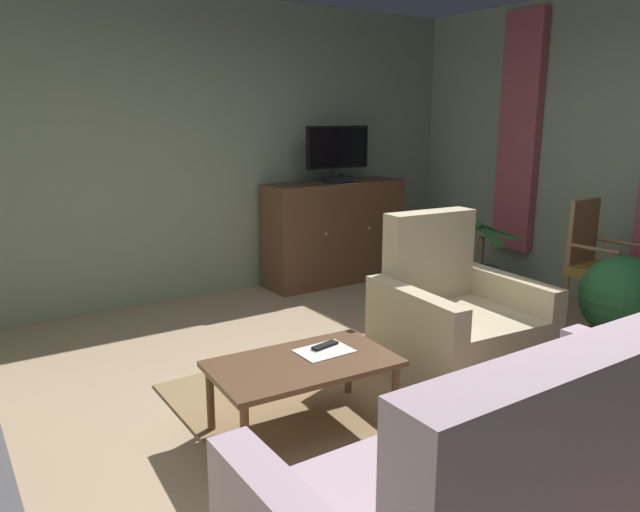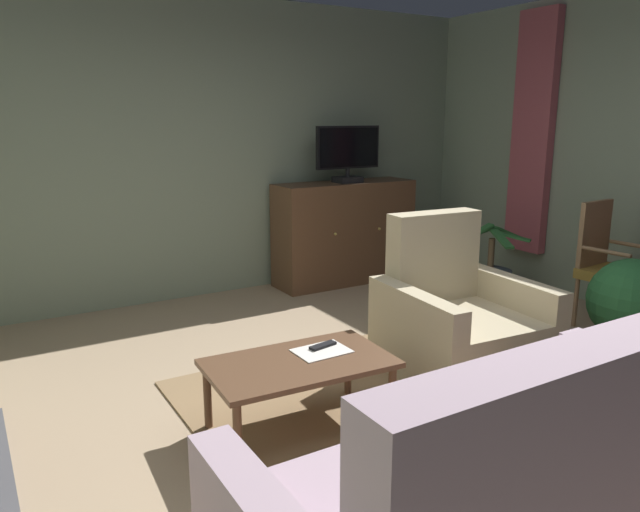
# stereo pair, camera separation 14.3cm
# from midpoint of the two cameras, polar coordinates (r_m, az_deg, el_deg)

# --- Properties ---
(ground_plane) EXTENTS (6.36, 6.17, 0.04)m
(ground_plane) POSITION_cam_midpoint_polar(r_m,az_deg,el_deg) (3.72, 5.58, -14.31)
(ground_plane) COLOR tan
(wall_back) EXTENTS (6.36, 0.10, 2.75)m
(wall_back) POSITION_cam_midpoint_polar(r_m,az_deg,el_deg) (5.79, -12.23, 9.77)
(wall_back) COLOR gray
(wall_back) RESTS_ON ground_plane
(curtain_panel_far) EXTENTS (0.10, 0.44, 2.31)m
(curtain_panel_far) POSITION_cam_midpoint_polar(r_m,az_deg,el_deg) (6.35, 17.78, 10.97)
(curtain_panel_far) COLOR #A34C56
(rug_central) EXTENTS (2.30, 1.80, 0.01)m
(rug_central) POSITION_cam_midpoint_polar(r_m,az_deg,el_deg) (3.84, 4.76, -12.94)
(rug_central) COLOR #8E704C
(rug_central) RESTS_ON ground_plane
(tv_cabinet) EXTENTS (1.47, 0.49, 1.04)m
(tv_cabinet) POSITION_cam_midpoint_polar(r_m,az_deg,el_deg) (6.19, 0.69, 2.05)
(tv_cabinet) COLOR #402A1C
(tv_cabinet) RESTS_ON ground_plane
(television) EXTENTS (0.71, 0.20, 0.56)m
(television) POSITION_cam_midpoint_polar(r_m,az_deg,el_deg) (6.04, 1.00, 9.81)
(television) COLOR black
(television) RESTS_ON tv_cabinet
(coffee_table) EXTENTS (1.02, 0.63, 0.40)m
(coffee_table) POSITION_cam_midpoint_polar(r_m,az_deg,el_deg) (3.30, -2.88, -10.65)
(coffee_table) COLOR brown
(coffee_table) RESTS_ON ground_plane
(tv_remote) EXTENTS (0.18, 0.08, 0.02)m
(tv_remote) POSITION_cam_midpoint_polar(r_m,az_deg,el_deg) (3.45, -0.72, -8.54)
(tv_remote) COLOR black
(tv_remote) RESTS_ON coffee_table
(folded_newspaper) EXTENTS (0.30, 0.22, 0.01)m
(folded_newspaper) POSITION_cam_midpoint_polar(r_m,az_deg,el_deg) (3.41, -0.81, -9.00)
(folded_newspaper) COLOR silver
(folded_newspaper) RESTS_ON coffee_table
(sofa_floral) EXTENTS (2.08, 0.92, 1.05)m
(sofa_floral) POSITION_cam_midpoint_polar(r_m,az_deg,el_deg) (2.48, 17.76, -20.70)
(sofa_floral) COLOR #AD93A3
(sofa_floral) RESTS_ON ground_plane
(armchair_near_window) EXTENTS (1.00, 0.98, 1.04)m
(armchair_near_window) POSITION_cam_midpoint_polar(r_m,az_deg,el_deg) (4.18, 11.74, -6.22)
(armchair_near_window) COLOR tan
(armchair_near_window) RESTS_ON ground_plane
(side_chair_nearest_door) EXTENTS (0.48, 0.52, 1.02)m
(side_chair_nearest_door) POSITION_cam_midpoint_polar(r_m,az_deg,el_deg) (5.39, 24.21, -0.46)
(side_chair_nearest_door) COLOR olive
(side_chair_nearest_door) RESTS_ON ground_plane
(potted_plant_tall_palm_by_window) EXTENTS (0.85, 0.74, 0.71)m
(potted_plant_tall_palm_by_window) POSITION_cam_midpoint_polar(r_m,az_deg,el_deg) (5.96, 14.17, -1.95)
(potted_plant_tall_palm_by_window) COLOR #3D4C5B
(potted_plant_tall_palm_by_window) RESTS_ON ground_plane
(potted_plant_small_fern_corner) EXTENTS (0.57, 0.57, 0.77)m
(potted_plant_small_fern_corner) POSITION_cam_midpoint_polar(r_m,az_deg,el_deg) (4.60, 25.93, -4.27)
(potted_plant_small_fern_corner) COLOR #99664C
(potted_plant_small_fern_corner) RESTS_ON ground_plane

